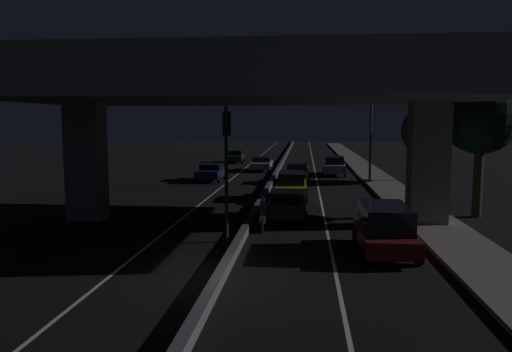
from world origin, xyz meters
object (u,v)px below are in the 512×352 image
(car_silver_second_oncoming, at_px, (262,163))
(pedestrian_on_sidewalk, at_px, (439,203))
(car_silver_fourth, at_px, (297,172))
(motorcycle_white_filtering_near, at_px, (263,216))
(traffic_light_left_of_median, at_px, (227,151))
(car_silver_fifth, at_px, (334,165))
(street_lamp, at_px, (366,122))
(car_dark_green_second, at_px, (287,204))
(car_dark_green_third_oncoming, at_px, (235,156))
(car_dark_red_lead, at_px, (385,228))
(car_dark_blue_lead_oncoming, at_px, (211,172))
(car_taxi_yellow_third, at_px, (292,185))

(car_silver_second_oncoming, bearing_deg, pedestrian_on_sidewalk, 23.79)
(car_silver_fourth, relative_size, motorcycle_white_filtering_near, 2.18)
(traffic_light_left_of_median, bearing_deg, car_silver_fifth, 77.29)
(street_lamp, relative_size, car_silver_second_oncoming, 1.77)
(car_silver_fourth, bearing_deg, car_dark_green_second, -179.58)
(car_silver_fourth, height_order, car_dark_green_third_oncoming, car_silver_fourth)
(car_dark_red_lead, distance_m, pedestrian_on_sidewalk, 6.87)
(car_silver_second_oncoming, bearing_deg, car_dark_blue_lead_oncoming, -21.84)
(car_dark_blue_lead_oncoming, bearing_deg, car_dark_green_third_oncoming, -177.44)
(car_taxi_yellow_third, height_order, motorcycle_white_filtering_near, car_taxi_yellow_third)
(traffic_light_left_of_median, height_order, street_lamp, street_lamp)
(car_silver_second_oncoming, bearing_deg, car_taxi_yellow_third, 10.98)
(car_dark_blue_lead_oncoming, relative_size, car_dark_green_third_oncoming, 0.92)
(motorcycle_white_filtering_near, bearing_deg, car_dark_blue_lead_oncoming, 18.71)
(motorcycle_white_filtering_near, bearing_deg, car_silver_second_oncoming, 5.97)
(car_silver_second_oncoming, height_order, car_dark_green_third_oncoming, car_dark_green_third_oncoming)
(street_lamp, xyz_separation_m, car_dark_red_lead, (-1.75, -20.70, -3.83))
(car_silver_fourth, bearing_deg, car_silver_fifth, -28.11)
(street_lamp, bearing_deg, car_silver_fifth, 108.66)
(car_dark_green_third_oncoming, bearing_deg, motorcycle_white_filtering_near, 7.64)
(car_dark_red_lead, bearing_deg, car_silver_fifth, 0.43)
(car_silver_second_oncoming, relative_size, pedestrian_on_sidewalk, 2.85)
(car_silver_fourth, relative_size, pedestrian_on_sidewalk, 2.62)
(car_silver_fifth, xyz_separation_m, car_dark_blue_lead_oncoming, (-10.22, -5.24, -0.15))
(car_taxi_yellow_third, distance_m, car_dark_blue_lead_oncoming, 11.18)
(car_silver_fifth, height_order, motorcycle_white_filtering_near, car_silver_fifth)
(car_silver_fourth, relative_size, car_silver_fifth, 0.89)
(street_lamp, bearing_deg, car_dark_green_second, -110.82)
(car_silver_fourth, bearing_deg, car_dark_green_third_oncoming, 24.14)
(car_dark_red_lead, xyz_separation_m, motorcycle_white_filtering_near, (-4.78, 3.60, -0.31))
(car_taxi_yellow_third, distance_m, car_silver_second_oncoming, 17.70)
(car_taxi_yellow_third, bearing_deg, car_dark_blue_lead_oncoming, 36.90)
(car_dark_green_third_oncoming, bearing_deg, car_silver_fourth, 20.30)
(car_dark_red_lead, xyz_separation_m, car_dark_green_third_oncoming, (-10.94, 38.96, -0.20))
(traffic_light_left_of_median, distance_m, street_lamp, 21.04)
(car_dark_red_lead, relative_size, car_dark_green_second, 1.09)
(street_lamp, bearing_deg, traffic_light_left_of_median, -111.75)
(car_dark_green_second, height_order, car_taxi_yellow_third, car_taxi_yellow_third)
(pedestrian_on_sidewalk, bearing_deg, traffic_light_left_of_median, -153.38)
(traffic_light_left_of_median, relative_size, car_taxi_yellow_third, 1.18)
(car_dark_green_second, relative_size, car_silver_fifth, 0.84)
(car_silver_fifth, relative_size, car_dark_green_third_oncoming, 1.04)
(car_silver_second_oncoming, bearing_deg, car_dark_red_lead, 13.40)
(street_lamp, xyz_separation_m, pedestrian_on_sidewalk, (1.71, -14.76, -3.81))
(traffic_light_left_of_median, xyz_separation_m, car_silver_fourth, (2.53, 19.88, -2.91))
(car_dark_red_lead, bearing_deg, car_taxi_yellow_third, 16.39)
(car_taxi_yellow_third, bearing_deg, car_silver_fourth, -1.88)
(car_silver_fourth, height_order, car_dark_blue_lead_oncoming, car_silver_fourth)
(car_dark_blue_lead_oncoming, xyz_separation_m, motorcycle_white_filtering_near, (5.73, -17.88, -0.09))
(car_silver_fourth, xyz_separation_m, car_silver_second_oncoming, (-3.58, 8.90, -0.07))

